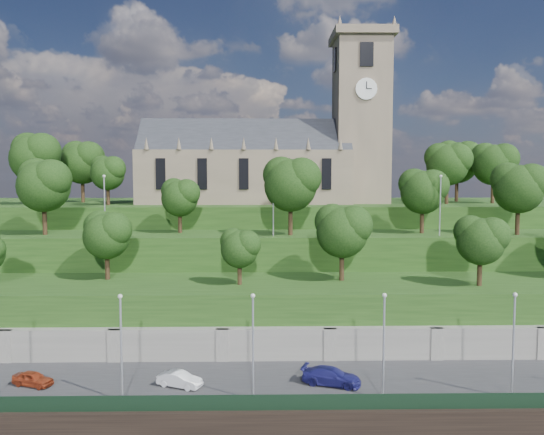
{
  "coord_description": "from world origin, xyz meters",
  "views": [
    {
      "loc": [
        -1.23,
        -36.97,
        19.1
      ],
      "look_at": [
        -0.08,
        30.0,
        13.93
      ],
      "focal_mm": 35.0,
      "sensor_mm": 36.0,
      "label": 1
    }
  ],
  "objects_px": {
    "church": "(276,155)",
    "car_right": "(331,376)",
    "car_middle": "(180,379)",
    "car_left": "(33,379)"
  },
  "relations": [
    {
      "from": "church",
      "to": "car_right",
      "type": "relative_size",
      "value": 7.94
    },
    {
      "from": "car_middle",
      "to": "car_right",
      "type": "distance_m",
      "value": 12.44
    },
    {
      "from": "car_middle",
      "to": "car_right",
      "type": "height_order",
      "value": "car_right"
    },
    {
      "from": "car_left",
      "to": "car_middle",
      "type": "height_order",
      "value": "car_middle"
    },
    {
      "from": "church",
      "to": "car_left",
      "type": "height_order",
      "value": "church"
    },
    {
      "from": "car_left",
      "to": "car_right",
      "type": "bearing_deg",
      "value": -71.57
    },
    {
      "from": "car_right",
      "to": "car_left",
      "type": "bearing_deg",
      "value": 108.36
    },
    {
      "from": "church",
      "to": "car_left",
      "type": "relative_size",
      "value": 11.22
    },
    {
      "from": "car_left",
      "to": "car_right",
      "type": "relative_size",
      "value": 0.71
    },
    {
      "from": "car_left",
      "to": "car_middle",
      "type": "distance_m",
      "value": 12.08
    }
  ]
}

